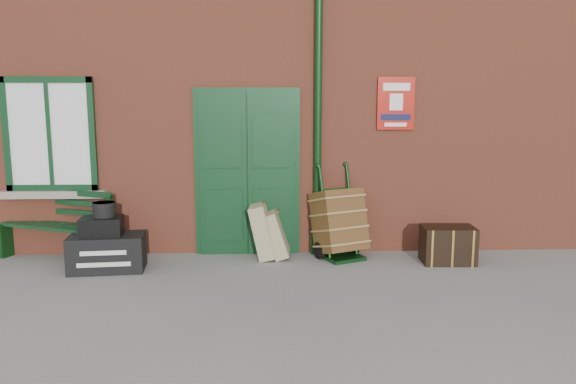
{
  "coord_description": "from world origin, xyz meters",
  "views": [
    {
      "loc": [
        -0.04,
        -6.08,
        2.11
      ],
      "look_at": [
        0.22,
        0.6,
        1.0
      ],
      "focal_mm": 35.0,
      "sensor_mm": 36.0,
      "label": 1
    }
  ],
  "objects_px": {
    "porter_trolley": "(339,222)",
    "houdini_trunk": "(107,253)",
    "bench": "(59,223)",
    "dark_trunk": "(448,245)"
  },
  "relations": [
    {
      "from": "porter_trolley",
      "to": "houdini_trunk",
      "type": "bearing_deg",
      "value": 164.5
    },
    {
      "from": "bench",
      "to": "houdini_trunk",
      "type": "xyz_separation_m",
      "value": [
        0.79,
        -0.57,
        -0.25
      ]
    },
    {
      "from": "houdini_trunk",
      "to": "dark_trunk",
      "type": "distance_m",
      "value": 4.34
    },
    {
      "from": "houdini_trunk",
      "to": "porter_trolley",
      "type": "height_order",
      "value": "porter_trolley"
    },
    {
      "from": "houdini_trunk",
      "to": "porter_trolley",
      "type": "bearing_deg",
      "value": 3.92
    },
    {
      "from": "houdini_trunk",
      "to": "dark_trunk",
      "type": "height_order",
      "value": "dark_trunk"
    },
    {
      "from": "bench",
      "to": "porter_trolley",
      "type": "distance_m",
      "value": 3.74
    },
    {
      "from": "dark_trunk",
      "to": "houdini_trunk",
      "type": "bearing_deg",
      "value": -175.52
    },
    {
      "from": "porter_trolley",
      "to": "dark_trunk",
      "type": "distance_m",
      "value": 1.44
    },
    {
      "from": "houdini_trunk",
      "to": "dark_trunk",
      "type": "relative_size",
      "value": 1.36
    }
  ]
}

